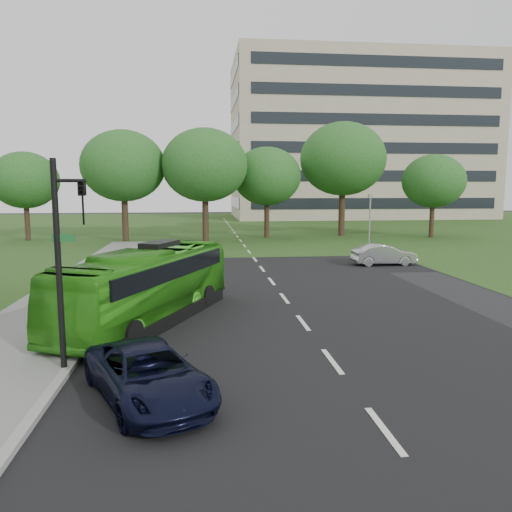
# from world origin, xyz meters

# --- Properties ---
(ground) EXTENTS (160.00, 160.00, 0.00)m
(ground) POSITION_xyz_m (0.00, 0.00, 0.00)
(ground) COLOR black
(ground) RESTS_ON ground
(street_surfaces) EXTENTS (120.00, 120.00, 0.15)m
(street_surfaces) POSITION_xyz_m (-0.38, 22.75, 0.03)
(street_surfaces) COLOR black
(street_surfaces) RESTS_ON ground
(office_building) EXTENTS (40.10, 20.10, 25.00)m
(office_building) POSITION_xyz_m (21.96, 61.96, 12.50)
(office_building) COLOR tan
(office_building) RESTS_ON ground
(tree_park_a) EXTENTS (7.43, 7.43, 9.88)m
(tree_park_a) POSITION_xyz_m (-10.34, 26.85, 6.70)
(tree_park_a) COLOR black
(tree_park_a) RESTS_ON ground
(tree_park_b) EXTENTS (7.66, 7.66, 10.04)m
(tree_park_b) POSITION_xyz_m (-3.15, 26.14, 6.77)
(tree_park_b) COLOR black
(tree_park_b) RESTS_ON ground
(tree_park_c) EXTENTS (6.51, 6.51, 8.64)m
(tree_park_c) POSITION_xyz_m (2.74, 28.61, 5.86)
(tree_park_c) COLOR black
(tree_park_c) RESTS_ON ground
(tree_park_d) EXTENTS (8.48, 8.48, 11.21)m
(tree_park_d) POSITION_xyz_m (10.47, 29.76, 7.59)
(tree_park_d) COLOR black
(tree_park_d) RESTS_ON ground
(tree_park_e) EXTENTS (5.98, 5.98, 7.97)m
(tree_park_e) POSITION_xyz_m (18.66, 27.08, 5.41)
(tree_park_e) COLOR black
(tree_park_e) RESTS_ON ground
(tree_park_f) EXTENTS (6.01, 6.01, 8.02)m
(tree_park_f) POSITION_xyz_m (-19.32, 28.43, 5.45)
(tree_park_f) COLOR black
(tree_park_f) RESTS_ON ground
(bus) EXTENTS (5.88, 9.51, 2.63)m
(bus) POSITION_xyz_m (-5.50, -1.16, 1.31)
(bus) COLOR #319419
(bus) RESTS_ON ground
(sedan) EXTENTS (3.96, 1.42, 1.30)m
(sedan) POSITION_xyz_m (7.76, 10.75, 0.65)
(sedan) COLOR #AAABAF
(sedan) RESTS_ON ground
(suv) EXTENTS (3.69, 4.87, 1.23)m
(suv) POSITION_xyz_m (-4.81, -8.00, 0.61)
(suv) COLOR black
(suv) RESTS_ON ground
(traffic_light) EXTENTS (0.89, 0.24, 5.53)m
(traffic_light) POSITION_xyz_m (-7.03, -6.00, 3.25)
(traffic_light) COLOR black
(traffic_light) RESTS_ON ground
(camera_pole) EXTENTS (0.42, 0.39, 4.28)m
(camera_pole) POSITION_xyz_m (10.00, 20.00, 2.76)
(camera_pole) COLOR gray
(camera_pole) RESTS_ON ground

